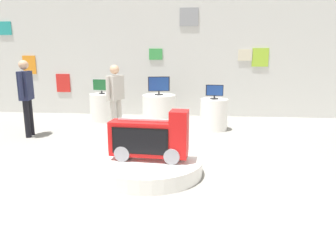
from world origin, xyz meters
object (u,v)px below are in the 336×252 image
at_px(novelty_firetruck_tv, 150,140).
at_px(display_pedestal_right_rear, 159,109).
at_px(tv_on_center_rear, 101,86).
at_px(shopper_browsing_near_truck, 116,95).
at_px(display_pedestal_center_rear, 102,108).
at_px(main_display_pedestal, 149,166).
at_px(display_pedestal_left_rear, 214,114).
at_px(tv_on_right_rear, 159,85).
at_px(shopper_browsing_rear, 26,93).
at_px(tv_on_left_rear, 215,92).

height_order(novelty_firetruck_tv, display_pedestal_right_rear, novelty_firetruck_tv).
relative_size(tv_on_center_rear, shopper_browsing_near_truck, 0.32).
height_order(display_pedestal_center_rear, shopper_browsing_near_truck, shopper_browsing_near_truck).
xyz_separation_m(main_display_pedestal, display_pedestal_center_rear, (-1.85, 3.72, 0.26)).
bearing_deg(display_pedestal_left_rear, tv_on_center_rear, 166.19).
bearing_deg(novelty_firetruck_tv, main_display_pedestal, 158.92).
height_order(display_pedestal_left_rear, shopper_browsing_near_truck, shopper_browsing_near_truck).
distance_m(display_pedestal_right_rear, shopper_browsing_near_truck, 1.71).
distance_m(novelty_firetruck_tv, display_pedestal_right_rear, 3.67).
height_order(main_display_pedestal, tv_on_right_rear, tv_on_right_rear).
bearing_deg(shopper_browsing_rear, tv_on_center_rear, 57.45).
bearing_deg(display_pedestal_center_rear, tv_on_right_rear, -2.97).
height_order(tv_on_left_rear, tv_on_center_rear, tv_on_center_rear).
xyz_separation_m(display_pedestal_left_rear, tv_on_left_rear, (0.00, -0.00, 0.55)).
relative_size(tv_on_left_rear, display_pedestal_center_rear, 0.55).
distance_m(tv_on_right_rear, shopper_browsing_rear, 3.15).
relative_size(novelty_firetruck_tv, tv_on_center_rear, 2.39).
bearing_deg(novelty_firetruck_tv, tv_on_center_rear, 116.74).
bearing_deg(display_pedestal_center_rear, tv_on_center_rear, -85.19).
bearing_deg(display_pedestal_left_rear, main_display_pedestal, -110.11).
relative_size(main_display_pedestal, shopper_browsing_rear, 0.97).
relative_size(main_display_pedestal, display_pedestal_right_rear, 1.87).
bearing_deg(main_display_pedestal, display_pedestal_center_rear, 116.50).
relative_size(novelty_firetruck_tv, display_pedestal_right_rear, 1.38).
height_order(tv_on_left_rear, display_pedestal_center_rear, tv_on_left_rear).
xyz_separation_m(tv_on_left_rear, tv_on_center_rear, (-2.95, 0.73, 0.04)).
distance_m(display_pedestal_left_rear, tv_on_right_rear, 1.66).
height_order(novelty_firetruck_tv, shopper_browsing_near_truck, shopper_browsing_near_truck).
bearing_deg(shopper_browsing_near_truck, tv_on_left_rear, 19.57).
xyz_separation_m(tv_on_left_rear, display_pedestal_center_rear, (-2.95, 0.73, -0.55)).
distance_m(shopper_browsing_near_truck, shopper_browsing_rear, 1.91).
relative_size(display_pedestal_left_rear, display_pedestal_right_rear, 0.86).
xyz_separation_m(novelty_firetruck_tv, shopper_browsing_rear, (-2.99, 1.97, 0.43)).
bearing_deg(main_display_pedestal, display_pedestal_right_rear, 94.75).
bearing_deg(novelty_firetruck_tv, tv_on_right_rear, 95.10).
bearing_deg(display_pedestal_right_rear, tv_on_right_rear, -101.23).
distance_m(display_pedestal_center_rear, shopper_browsing_near_truck, 1.78).
height_order(display_pedestal_right_rear, tv_on_right_rear, tv_on_right_rear).
height_order(display_pedestal_left_rear, tv_on_right_rear, tv_on_right_rear).
bearing_deg(novelty_firetruck_tv, display_pedestal_right_rear, 95.08).
bearing_deg(display_pedestal_left_rear, shopper_browsing_near_truck, -160.33).
height_order(main_display_pedestal, novelty_firetruck_tv, novelty_firetruck_tv).
relative_size(novelty_firetruck_tv, display_pedestal_center_rear, 1.60).
height_order(main_display_pedestal, tv_on_center_rear, tv_on_center_rear).
xyz_separation_m(main_display_pedestal, tv_on_center_rear, (-1.85, 3.72, 0.85)).
height_order(display_pedestal_center_rear, tv_on_center_rear, tv_on_center_rear).
relative_size(shopper_browsing_near_truck, shopper_browsing_rear, 0.94).
relative_size(display_pedestal_right_rear, shopper_browsing_rear, 0.52).
distance_m(main_display_pedestal, display_pedestal_right_rear, 3.67).
bearing_deg(tv_on_center_rear, novelty_firetruck_tv, -63.26).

